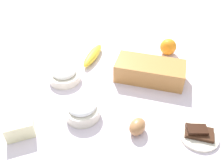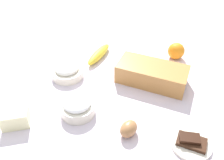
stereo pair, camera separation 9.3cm
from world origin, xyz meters
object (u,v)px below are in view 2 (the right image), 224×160
(egg_near_butter, at_px, (129,129))
(chocolate_plate, at_px, (191,143))
(sugar_bowl, at_px, (78,106))
(orange_fruit, at_px, (176,51))
(butter_block, at_px, (15,118))
(banana, at_px, (99,54))
(loaf_pan, at_px, (152,74))
(flour_bowl, at_px, (67,71))

(egg_near_butter, bearing_deg, chocolate_plate, 176.79)
(chocolate_plate, bearing_deg, sugar_bowl, -11.03)
(orange_fruit, height_order, butter_block, orange_fruit)
(banana, distance_m, butter_block, 0.49)
(butter_block, xyz_separation_m, egg_near_butter, (-0.38, -0.02, -0.00))
(banana, relative_size, orange_fruit, 2.46)
(orange_fruit, relative_size, chocolate_plate, 0.59)
(banana, xyz_separation_m, egg_near_butter, (-0.19, 0.42, 0.01))
(butter_block, xyz_separation_m, chocolate_plate, (-0.58, -0.01, -0.02))
(butter_block, distance_m, chocolate_plate, 0.58)
(loaf_pan, distance_m, chocolate_plate, 0.33)
(sugar_bowl, height_order, chocolate_plate, sugar_bowl)
(butter_block, height_order, chocolate_plate, butter_block)
(sugar_bowl, bearing_deg, egg_near_butter, 161.17)
(flour_bowl, relative_size, orange_fruit, 1.73)
(butter_block, bearing_deg, banana, -113.63)
(sugar_bowl, relative_size, orange_fruit, 1.60)
(flour_bowl, bearing_deg, sugar_bowl, 117.20)
(sugar_bowl, distance_m, butter_block, 0.21)
(egg_near_butter, height_order, chocolate_plate, egg_near_butter)
(loaf_pan, bearing_deg, egg_near_butter, 90.61)
(sugar_bowl, distance_m, chocolate_plate, 0.40)
(sugar_bowl, xyz_separation_m, chocolate_plate, (-0.39, 0.08, -0.02))
(sugar_bowl, bearing_deg, butter_block, 23.80)
(loaf_pan, distance_m, flour_bowl, 0.36)
(loaf_pan, bearing_deg, banana, -15.76)
(chocolate_plate, bearing_deg, flour_bowl, -29.22)
(orange_fruit, bearing_deg, sugar_bowl, 49.25)
(chocolate_plate, bearing_deg, egg_near_butter, -3.21)
(sugar_bowl, relative_size, butter_block, 1.38)
(flour_bowl, relative_size, banana, 0.70)
(loaf_pan, height_order, egg_near_butter, loaf_pan)
(loaf_pan, xyz_separation_m, egg_near_butter, (0.06, 0.28, -0.02))
(orange_fruit, xyz_separation_m, chocolate_plate, (-0.03, 0.49, -0.03))
(sugar_bowl, xyz_separation_m, banana, (-0.00, -0.36, -0.01))
(orange_fruit, bearing_deg, egg_near_butter, 70.56)
(sugar_bowl, height_order, egg_near_butter, sugar_bowl)
(sugar_bowl, relative_size, chocolate_plate, 0.95)
(loaf_pan, xyz_separation_m, butter_block, (0.45, 0.30, -0.01))
(banana, relative_size, butter_block, 2.11)
(banana, height_order, butter_block, butter_block)
(banana, bearing_deg, loaf_pan, 150.95)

